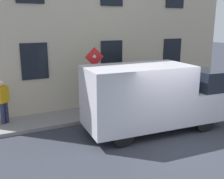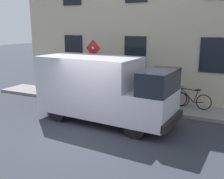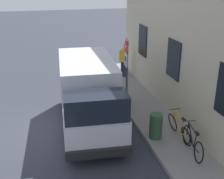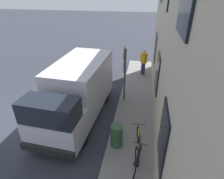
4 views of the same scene
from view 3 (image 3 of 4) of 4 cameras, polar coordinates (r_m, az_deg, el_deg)
name	(u,v)px [view 3 (image 3 of 4)]	position (r m, az deg, el deg)	size (l,w,h in m)	color
ground_plane	(52,129)	(11.50, -11.49, -7.54)	(80.00, 80.00, 0.00)	#2D3039
sidewalk_slab	(151,116)	(12.20, 7.49, -5.13)	(1.69, 14.91, 0.14)	gray
building_facade	(186,23)	(11.56, 14.05, 12.35)	(0.75, 12.91, 7.57)	#BFB297
sign_post_stacked	(126,62)	(12.60, 2.78, 5.42)	(0.16, 0.56, 2.78)	#474C47
delivery_van	(89,93)	(11.04, -4.57, -0.75)	(2.34, 5.45, 2.50)	silver
bicycle_black	(192,142)	(9.85, 15.32, -9.78)	(0.46, 1.71, 0.89)	black
bicycle_orange	(179,128)	(10.57, 12.88, -7.28)	(0.46, 1.71, 0.89)	black
pedestrian	(124,60)	(16.28, 2.25, 5.69)	(0.45, 0.48, 1.72)	#262B47
litter_bin	(156,126)	(10.38, 8.48, -7.00)	(0.44, 0.44, 0.90)	#2D5133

